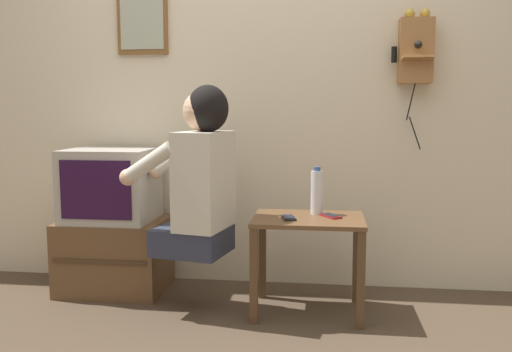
% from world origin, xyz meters
% --- Properties ---
extents(wall_back, '(6.80, 0.05, 2.55)m').
position_xyz_m(wall_back, '(0.00, 1.06, 1.27)').
color(wall_back, beige).
rests_on(wall_back, ground_plane).
extents(side_table, '(0.58, 0.43, 0.51)m').
position_xyz_m(side_table, '(0.34, 0.56, 0.41)').
color(side_table, brown).
rests_on(side_table, ground_plane).
extents(person, '(0.58, 0.45, 0.88)m').
position_xyz_m(person, '(-0.23, 0.50, 0.74)').
color(person, '#2D3347').
rests_on(person, ground_plane).
extents(tv_stand, '(0.60, 0.45, 0.43)m').
position_xyz_m(tv_stand, '(-0.82, 0.77, 0.21)').
color(tv_stand, brown).
rests_on(tv_stand, ground_plane).
extents(television, '(0.49, 0.44, 0.42)m').
position_xyz_m(television, '(-0.82, 0.77, 0.64)').
color(television, '#ADA89E').
rests_on(television, tv_stand).
extents(wall_phone_antique, '(0.23, 0.19, 0.79)m').
position_xyz_m(wall_phone_antique, '(0.92, 0.97, 1.41)').
color(wall_phone_antique, '#9E6B3D').
extents(framed_picture, '(0.31, 0.03, 0.41)m').
position_xyz_m(framed_picture, '(-0.69, 1.02, 1.61)').
color(framed_picture, brown).
extents(cell_phone_held, '(0.09, 0.14, 0.01)m').
position_xyz_m(cell_phone_held, '(0.23, 0.51, 0.52)').
color(cell_phone_held, black).
rests_on(cell_phone_held, side_table).
extents(cell_phone_spare, '(0.12, 0.14, 0.01)m').
position_xyz_m(cell_phone_spare, '(0.45, 0.58, 0.52)').
color(cell_phone_spare, maroon).
rests_on(cell_phone_spare, side_table).
extents(water_bottle, '(0.07, 0.07, 0.26)m').
position_xyz_m(water_bottle, '(0.38, 0.66, 0.63)').
color(water_bottle, silver).
rests_on(water_bottle, side_table).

